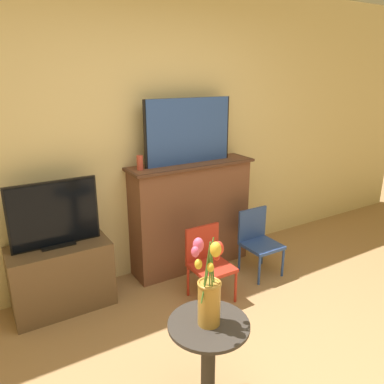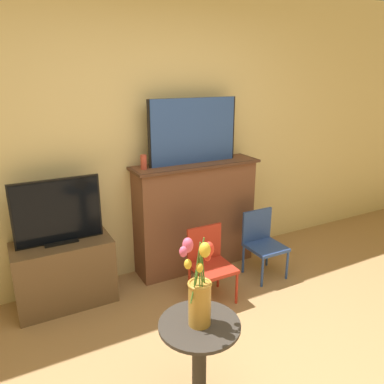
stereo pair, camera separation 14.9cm
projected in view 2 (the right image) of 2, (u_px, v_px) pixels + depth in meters
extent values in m
cube|color=beige|center=(136.00, 136.00, 3.41)|extent=(8.00, 0.06, 2.70)
cube|color=brown|center=(195.00, 216.00, 3.73)|extent=(1.21, 0.31, 1.08)
cube|color=#503123|center=(196.00, 164.00, 3.56)|extent=(1.27, 0.35, 0.02)
cube|color=black|center=(193.00, 131.00, 3.47)|extent=(0.90, 0.02, 0.60)
cube|color=#2D51A8|center=(194.00, 131.00, 3.46)|extent=(0.86, 0.02, 0.60)
cylinder|color=#CC4C3D|center=(144.00, 162.00, 3.31)|extent=(0.05, 0.05, 0.13)
cube|color=brown|center=(65.00, 273.00, 3.17)|extent=(0.79, 0.40, 0.57)
cube|color=black|center=(61.00, 242.00, 3.08)|extent=(0.27, 0.12, 0.01)
cube|color=black|center=(57.00, 211.00, 3.01)|extent=(0.70, 0.02, 0.54)
cube|color=black|center=(58.00, 212.00, 3.00)|extent=(0.67, 0.02, 0.51)
cylinder|color=#B22D1E|center=(206.00, 298.00, 3.06)|extent=(0.02, 0.02, 0.29)
cylinder|color=#B22D1E|center=(237.00, 288.00, 3.19)|extent=(0.02, 0.02, 0.29)
cylinder|color=#B22D1E|center=(189.00, 281.00, 3.31)|extent=(0.02, 0.02, 0.29)
cylinder|color=#B22D1E|center=(218.00, 273.00, 3.44)|extent=(0.02, 0.02, 0.29)
cube|color=#B22D1E|center=(213.00, 268.00, 3.20)|extent=(0.33, 0.33, 0.03)
cube|color=#B22D1E|center=(204.00, 243.00, 3.28)|extent=(0.33, 0.02, 0.32)
cylinder|color=#2D4C99|center=(262.00, 273.00, 3.44)|extent=(0.02, 0.02, 0.29)
cylinder|color=#2D4C99|center=(287.00, 265.00, 3.58)|extent=(0.02, 0.02, 0.29)
cylinder|color=#2D4C99|center=(243.00, 259.00, 3.69)|extent=(0.02, 0.02, 0.29)
cylinder|color=#2D4C99|center=(267.00, 253.00, 3.83)|extent=(0.02, 0.02, 0.29)
cube|color=#2D4C99|center=(266.00, 247.00, 3.59)|extent=(0.33, 0.33, 0.03)
cube|color=#2D4C99|center=(257.00, 225.00, 3.66)|extent=(0.33, 0.02, 0.32)
cylinder|color=#332D28|center=(199.00, 367.00, 2.16)|extent=(0.08, 0.08, 0.56)
cylinder|color=#332D28|center=(199.00, 325.00, 2.07)|extent=(0.46, 0.46, 0.02)
cylinder|color=#B78433|center=(200.00, 304.00, 2.03)|extent=(0.12, 0.12, 0.25)
torus|color=#B78433|center=(200.00, 284.00, 1.99)|extent=(0.13, 0.13, 0.01)
cylinder|color=#477A2D|center=(197.00, 271.00, 1.95)|extent=(0.11, 0.06, 0.34)
ellipsoid|color=#E0517A|center=(183.00, 252.00, 1.81)|extent=(0.04, 0.04, 0.06)
cylinder|color=#477A2D|center=(196.00, 280.00, 1.97)|extent=(0.06, 0.01, 0.23)
ellipsoid|color=gold|center=(188.00, 264.00, 1.92)|extent=(0.04, 0.04, 0.06)
cylinder|color=#477A2D|center=(204.00, 274.00, 1.98)|extent=(0.03, 0.01, 0.28)
ellipsoid|color=red|center=(209.00, 249.00, 1.95)|extent=(0.06, 0.06, 0.08)
cylinder|color=#477A2D|center=(196.00, 272.00, 1.96)|extent=(0.06, 0.01, 0.33)
ellipsoid|color=#E0517A|center=(188.00, 245.00, 1.89)|extent=(0.06, 0.06, 0.08)
cylinder|color=#477A2D|center=(202.00, 274.00, 1.95)|extent=(0.01, 0.04, 0.31)
ellipsoid|color=gold|center=(205.00, 250.00, 1.88)|extent=(0.06, 0.06, 0.08)
cylinder|color=#477A2D|center=(200.00, 282.00, 1.96)|extent=(0.03, 0.04, 0.22)
ellipsoid|color=gold|center=(200.00, 268.00, 1.89)|extent=(0.04, 0.04, 0.05)
cylinder|color=#477A2D|center=(202.00, 278.00, 2.00)|extent=(0.05, 0.02, 0.22)
ellipsoid|color=red|center=(208.00, 257.00, 2.00)|extent=(0.04, 0.04, 0.05)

